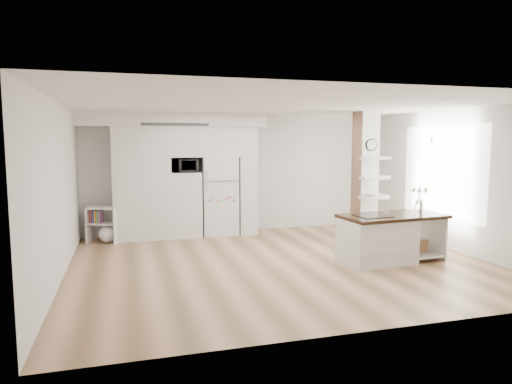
# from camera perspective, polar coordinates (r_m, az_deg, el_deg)

# --- Properties ---
(floor) EXTENTS (7.00, 6.00, 0.01)m
(floor) POSITION_cam_1_polar(r_m,az_deg,el_deg) (8.02, 2.95, -8.79)
(floor) COLOR tan
(floor) RESTS_ON ground
(room) EXTENTS (7.04, 6.04, 2.72)m
(room) POSITION_cam_1_polar(r_m,az_deg,el_deg) (7.74, 3.03, 4.59)
(room) COLOR white
(room) RESTS_ON ground
(cabinet_wall) EXTENTS (4.00, 0.71, 2.70)m
(cabinet_wall) POSITION_cam_1_polar(r_m,az_deg,el_deg) (10.06, -9.86, 2.93)
(cabinet_wall) COLOR silver
(cabinet_wall) RESTS_ON floor
(refrigerator) EXTENTS (0.78, 0.69, 1.75)m
(refrigerator) POSITION_cam_1_polar(r_m,az_deg,el_deg) (10.27, -4.67, -0.47)
(refrigerator) COLOR white
(refrigerator) RESTS_ON floor
(column) EXTENTS (0.69, 0.90, 2.70)m
(column) POSITION_cam_1_polar(r_m,az_deg,el_deg) (9.79, 14.09, 1.83)
(column) COLOR silver
(column) RESTS_ON floor
(window) EXTENTS (0.00, 2.40, 2.40)m
(window) POSITION_cam_1_polar(r_m,az_deg,el_deg) (9.71, 22.22, 2.39)
(window) COLOR white
(window) RESTS_ON room
(pendant_light) EXTENTS (0.12, 0.12, 0.10)m
(pendant_light) POSITION_cam_1_polar(r_m,az_deg,el_deg) (8.58, 13.58, 6.36)
(pendant_light) COLOR white
(pendant_light) RESTS_ON room
(kitchen_island) EXTENTS (1.89, 1.02, 1.39)m
(kitchen_island) POSITION_cam_1_polar(r_m,az_deg,el_deg) (8.24, 15.51, -5.49)
(kitchen_island) COLOR silver
(kitchen_island) RESTS_ON floor
(bookshelf) EXTENTS (0.71, 0.57, 0.74)m
(bookshelf) POSITION_cam_1_polar(r_m,az_deg,el_deg) (9.98, -18.37, -4.19)
(bookshelf) COLOR silver
(bookshelf) RESTS_ON floor
(floor_plant_a) EXTENTS (0.31, 0.28, 0.45)m
(floor_plant_a) POSITION_cam_1_polar(r_m,az_deg,el_deg) (9.19, 13.14, -5.55)
(floor_plant_a) COLOR #326528
(floor_plant_a) RESTS_ON floor
(floor_plant_b) EXTENTS (0.31, 0.31, 0.45)m
(floor_plant_b) POSITION_cam_1_polar(r_m,az_deg,el_deg) (10.55, 12.40, -3.98)
(floor_plant_b) COLOR #326528
(floor_plant_b) RESTS_ON floor
(microwave) EXTENTS (0.54, 0.37, 0.30)m
(microwave) POSITION_cam_1_polar(r_m,az_deg,el_deg) (10.03, -8.85, 3.30)
(microwave) COLOR #2D2D2D
(microwave) RESTS_ON cabinet_wall
(shelf_plant) EXTENTS (0.27, 0.23, 0.30)m
(shelf_plant) POSITION_cam_1_polar(r_m,az_deg,el_deg) (10.05, 14.88, 2.91)
(shelf_plant) COLOR #326528
(shelf_plant) RESTS_ON column
(decor_bowl) EXTENTS (0.22, 0.22, 0.05)m
(decor_bowl) POSITION_cam_1_polar(r_m,az_deg,el_deg) (9.59, 14.32, -0.37)
(decor_bowl) COLOR white
(decor_bowl) RESTS_ON column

